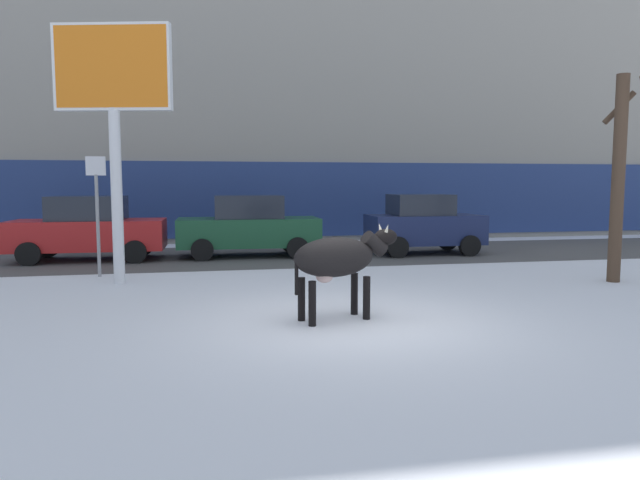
# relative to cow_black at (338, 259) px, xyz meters

# --- Properties ---
(ground_plane) EXTENTS (120.00, 120.00, 0.00)m
(ground_plane) POSITION_rel_cow_black_xyz_m (0.27, -0.21, -0.99)
(ground_plane) COLOR white
(road_strip) EXTENTS (60.00, 5.60, 0.01)m
(road_strip) POSITION_rel_cow_black_xyz_m (0.27, 8.46, -0.99)
(road_strip) COLOR #514F4C
(road_strip) RESTS_ON ground
(building_facade) EXTENTS (44.00, 6.10, 13.00)m
(building_facade) POSITION_rel_cow_black_xyz_m (0.27, 15.61, 5.49)
(building_facade) COLOR gray
(building_facade) RESTS_ON ground
(cow_black) EXTENTS (1.93, 0.96, 1.54)m
(cow_black) POSITION_rel_cow_black_xyz_m (0.00, 0.00, 0.00)
(cow_black) COLOR black
(cow_black) RESTS_ON ground
(billboard) EXTENTS (2.50, 0.79, 5.56)m
(billboard) POSITION_rel_cow_black_xyz_m (-3.95, 4.21, 3.32)
(billboard) COLOR silver
(billboard) RESTS_ON ground
(car_red_sedan) EXTENTS (4.24, 2.05, 1.84)m
(car_red_sedan) POSITION_rel_cow_black_xyz_m (-5.34, 8.42, -0.09)
(car_red_sedan) COLOR red
(car_red_sedan) RESTS_ON ground
(car_darkgreen_sedan) EXTENTS (4.24, 2.05, 1.84)m
(car_darkgreen_sedan) POSITION_rel_cow_black_xyz_m (-0.79, 8.45, -0.09)
(car_darkgreen_sedan) COLOR #194C2D
(car_darkgreen_sedan) RESTS_ON ground
(car_navy_hatchback) EXTENTS (3.53, 1.98, 1.86)m
(car_navy_hatchback) POSITION_rel_cow_black_xyz_m (4.61, 8.03, -0.07)
(car_navy_hatchback) COLOR #19234C
(car_navy_hatchback) RESTS_ON ground
(pedestrian_near_billboard) EXTENTS (0.36, 0.24, 1.73)m
(pedestrian_near_billboard) POSITION_rel_cow_black_xyz_m (6.55, 11.20, -0.11)
(pedestrian_near_billboard) COLOR #282833
(pedestrian_near_billboard) RESTS_ON ground
(bare_tree_left_lot) EXTENTS (0.92, 1.20, 4.56)m
(bare_tree_left_lot) POSITION_rel_cow_black_xyz_m (6.89, 2.29, 1.43)
(bare_tree_left_lot) COLOR #4C3828
(bare_tree_left_lot) RESTS_ON ground
(street_sign) EXTENTS (0.44, 0.08, 2.82)m
(street_sign) POSITION_rel_cow_black_xyz_m (-4.55, 5.30, 0.68)
(street_sign) COLOR gray
(street_sign) RESTS_ON ground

